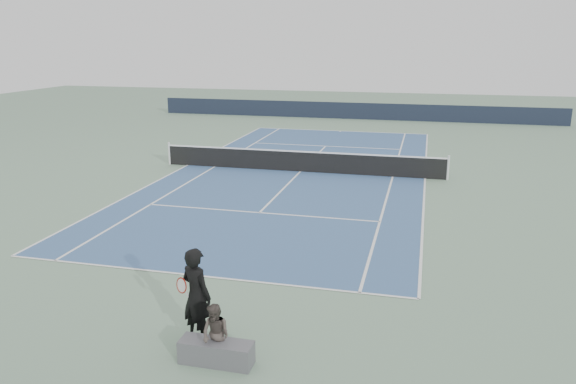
% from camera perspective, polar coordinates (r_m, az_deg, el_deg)
% --- Properties ---
extents(ground, '(80.00, 80.00, 0.00)m').
position_cam_1_polar(ground, '(25.33, 1.27, 2.07)').
color(ground, gray).
extents(court_surface, '(10.97, 23.77, 0.01)m').
position_cam_1_polar(court_surface, '(25.33, 1.27, 2.08)').
color(court_surface, '#395987').
rests_on(court_surface, ground).
extents(tennis_net, '(12.90, 0.10, 1.07)m').
position_cam_1_polar(tennis_net, '(25.22, 1.27, 3.18)').
color(tennis_net, silver).
rests_on(tennis_net, ground).
extents(windscreen_far, '(30.00, 0.25, 1.20)m').
position_cam_1_polar(windscreen_far, '(42.61, 6.63, 8.19)').
color(windscreen_far, black).
rests_on(windscreen_far, ground).
extents(tennis_player, '(0.90, 0.79, 1.96)m').
position_cam_1_polar(tennis_player, '(11.23, -9.29, -10.32)').
color(tennis_player, black).
rests_on(tennis_player, ground).
extents(tennis_ball, '(0.07, 0.07, 0.07)m').
position_cam_1_polar(tennis_ball, '(11.48, -10.62, -15.10)').
color(tennis_ball, '#CDEA2F').
rests_on(tennis_ball, ground).
extents(spectator_bench, '(1.44, 0.85, 1.18)m').
position_cam_1_polar(spectator_bench, '(10.73, -7.32, -14.98)').
color(spectator_bench, '#555459').
rests_on(spectator_bench, ground).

